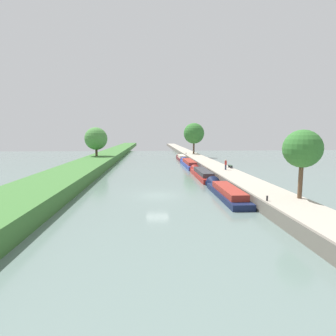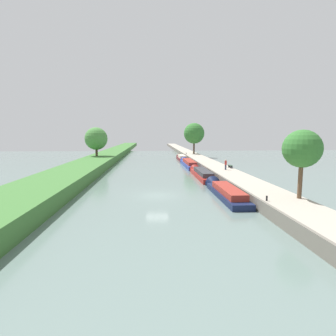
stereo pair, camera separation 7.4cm
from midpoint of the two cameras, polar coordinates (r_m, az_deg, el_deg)
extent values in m
plane|color=slate|center=(30.53, -2.32, -5.82)|extent=(160.00, 160.00, 0.00)
cube|color=#3D7033|center=(32.56, -24.92, -4.19)|extent=(6.91, 260.00, 1.65)
cube|color=#A89E8E|center=(32.63, 17.73, -4.32)|extent=(4.27, 260.00, 1.11)
cube|color=#6B665B|center=(31.87, 13.94, -4.41)|extent=(0.25, 260.00, 1.16)
cube|color=#141E42|center=(30.26, 12.26, -5.52)|extent=(2.12, 11.11, 0.60)
cube|color=maroon|center=(29.61, 12.58, -4.58)|extent=(1.74, 7.78, 0.64)
cone|color=#141E42|center=(36.13, 9.57, -3.39)|extent=(2.01, 1.27, 2.01)
cube|color=maroon|center=(43.04, 7.18, -1.59)|extent=(2.01, 12.05, 0.68)
cube|color=#333338|center=(42.36, 7.34, -0.82)|extent=(1.65, 8.43, 0.64)
cone|color=maroon|center=(49.50, 5.74, -0.42)|extent=(1.91, 1.21, 1.91)
cube|color=#283D93|center=(57.75, 4.34, 0.70)|extent=(2.00, 14.56, 0.71)
cube|color=maroon|center=(56.95, 4.45, 1.32)|extent=(1.64, 10.19, 0.70)
cone|color=#283D93|center=(65.51, 3.38, 1.48)|extent=(1.90, 1.20, 1.90)
cube|color=maroon|center=(71.70, 2.84, 1.96)|extent=(1.89, 9.61, 0.66)
cube|color=beige|center=(71.17, 2.88, 2.46)|extent=(1.55, 6.73, 0.67)
cone|color=maroon|center=(77.02, 2.38, 2.33)|extent=(1.80, 1.13, 1.80)
cylinder|color=brown|center=(26.93, 26.06, -2.06)|extent=(0.38, 0.38, 3.55)
sphere|color=#33702D|center=(26.66, 26.38, 3.67)|extent=(3.36, 3.36, 3.36)
cylinder|color=#4C3828|center=(79.64, 5.42, 4.56)|extent=(0.50, 0.50, 4.26)
sphere|color=#33702D|center=(79.56, 5.45, 7.27)|extent=(5.97, 5.97, 5.97)
cylinder|color=#4C3828|center=(66.04, -14.87, 3.59)|extent=(0.54, 0.54, 2.67)
sphere|color=#47843D|center=(65.93, -14.95, 6.00)|extent=(5.26, 5.26, 5.26)
cylinder|color=#282D42|center=(44.63, 11.99, 0.16)|extent=(0.26, 0.26, 0.82)
cylinder|color=#B22D28|center=(44.55, 12.01, 1.08)|extent=(0.34, 0.34, 0.62)
sphere|color=tan|center=(44.50, 12.02, 1.61)|extent=(0.22, 0.22, 0.22)
cylinder|color=black|center=(25.07, 20.06, -6.01)|extent=(0.16, 0.16, 0.45)
cylinder|color=black|center=(77.07, 3.80, 3.07)|extent=(0.16, 0.16, 0.45)
cube|color=#333338|center=(46.78, 13.15, 0.19)|extent=(0.40, 0.08, 0.41)
cube|color=#333338|center=(47.92, 12.74, 0.37)|extent=(0.40, 0.08, 0.41)
cube|color=#2D4733|center=(47.33, 12.95, 0.56)|extent=(0.44, 1.50, 0.06)
camera|label=1|loc=(0.04, -90.05, -0.01)|focal=28.95mm
camera|label=2|loc=(0.04, 89.95, 0.01)|focal=28.95mm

